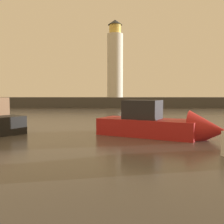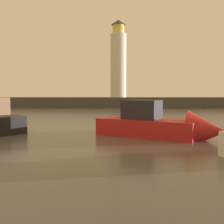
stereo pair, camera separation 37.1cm
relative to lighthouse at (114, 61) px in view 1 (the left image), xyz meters
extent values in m
plane|color=#4C4742|center=(-1.06, -24.46, -8.94)|extent=(220.00, 220.00, 0.00)
cube|color=#423F3D|center=(-1.06, 0.00, -7.96)|extent=(80.36, 4.40, 1.97)
cylinder|color=silver|center=(0.00, 0.00, -0.94)|extent=(3.01, 3.01, 12.08)
cylinder|color=#F2CC59|center=(0.00, 0.00, 5.94)|extent=(2.26, 2.26, 1.69)
cone|color=#33383D|center=(0.00, 0.00, 7.27)|extent=(2.71, 2.71, 0.97)
cube|color=#B21E1E|center=(1.65, -33.56, -8.41)|extent=(6.53, 4.89, 1.07)
cone|color=#B21E1E|center=(4.90, -35.24, -8.36)|extent=(2.87, 2.92, 2.22)
cube|color=#232328|center=(1.36, -33.41, -7.28)|extent=(2.75, 2.52, 1.20)
camera|label=1|loc=(-0.58, -49.76, -6.26)|focal=41.07mm
camera|label=2|loc=(-0.21, -49.76, -6.26)|focal=41.07mm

